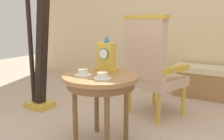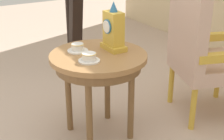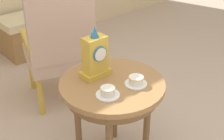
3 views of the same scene
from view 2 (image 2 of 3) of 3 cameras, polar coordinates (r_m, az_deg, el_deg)
side_table at (r=2.26m, az=-2.34°, el=0.89°), size 0.66×0.66×0.63m
teacup_left at (r=2.28m, az=-5.92°, el=3.77°), size 0.14×0.14×0.06m
teacup_right at (r=2.10m, az=-3.96°, el=2.13°), size 0.14×0.14×0.06m
mantel_clock at (r=2.27m, az=0.23°, el=6.75°), size 0.19×0.11×0.34m
armchair at (r=2.62m, az=14.88°, el=4.24°), size 0.68×0.68×1.14m
harp at (r=3.33m, az=-6.60°, el=11.22°), size 0.40×0.24×1.80m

